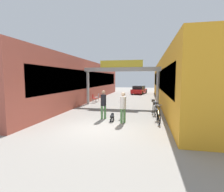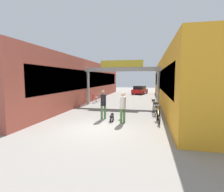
# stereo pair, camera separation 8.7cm
# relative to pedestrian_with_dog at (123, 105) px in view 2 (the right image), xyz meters

# --- Properties ---
(ground_plane) EXTENTS (80.00, 80.00, 0.00)m
(ground_plane) POSITION_rel_pedestrian_with_dog_xyz_m (-1.11, -1.30, -1.02)
(ground_plane) COLOR gray
(storefront_left) EXTENTS (3.00, 26.00, 4.38)m
(storefront_left) POSITION_rel_pedestrian_with_dog_xyz_m (-6.20, 9.70, 1.18)
(storefront_left) COLOR #B25142
(storefront_left) RESTS_ON ground_plane
(storefront_right) EXTENTS (3.00, 26.00, 4.38)m
(storefront_right) POSITION_rel_pedestrian_with_dog_xyz_m (3.98, 9.70, 1.18)
(storefront_right) COLOR gold
(storefront_right) RESTS_ON ground_plane
(arcade_sign_gateway) EXTENTS (7.40, 0.47, 4.20)m
(arcade_sign_gateway) POSITION_rel_pedestrian_with_dog_xyz_m (-1.11, 6.64, 1.97)
(arcade_sign_gateway) COLOR #B2B2B2
(arcade_sign_gateway) RESTS_ON ground_plane
(pedestrian_with_dog) EXTENTS (0.47, 0.47, 1.77)m
(pedestrian_with_dog) POSITION_rel_pedestrian_with_dog_xyz_m (0.00, 0.00, 0.00)
(pedestrian_with_dog) COLOR #4C7F47
(pedestrian_with_dog) RESTS_ON ground_plane
(pedestrian_companion) EXTENTS (0.48, 0.48, 1.81)m
(pedestrian_companion) POSITION_rel_pedestrian_with_dog_xyz_m (-1.34, 0.73, 0.03)
(pedestrian_companion) COLOR #4C7F47
(pedestrian_companion) RESTS_ON ground_plane
(dog_on_leash) EXTENTS (0.30, 0.64, 0.46)m
(dog_on_leash) POSITION_rel_pedestrian_with_dog_xyz_m (-0.69, 0.29, -0.73)
(dog_on_leash) COLOR black
(dog_on_leash) RESTS_ON ground_plane
(bicycle_orange_nearest) EXTENTS (0.46, 1.69, 0.98)m
(bicycle_orange_nearest) POSITION_rel_pedestrian_with_dog_xyz_m (1.99, 0.66, -0.58)
(bicycle_orange_nearest) COLOR black
(bicycle_orange_nearest) RESTS_ON ground_plane
(bicycle_blue_second) EXTENTS (0.47, 1.67, 0.98)m
(bicycle_blue_second) POSITION_rel_pedestrian_with_dog_xyz_m (1.95, 2.14, -0.58)
(bicycle_blue_second) COLOR black
(bicycle_blue_second) RESTS_ON ground_plane
(bicycle_silver_third) EXTENTS (0.46, 1.69, 0.98)m
(bicycle_silver_third) POSITION_rel_pedestrian_with_dog_xyz_m (1.77, 3.66, -0.58)
(bicycle_silver_third) COLOR black
(bicycle_silver_third) RESTS_ON ground_plane
(bollard_post_metal) EXTENTS (0.10, 0.10, 1.03)m
(bollard_post_metal) POSITION_rel_pedestrian_with_dog_xyz_m (-0.25, 1.19, -0.50)
(bollard_post_metal) COLOR gray
(bollard_post_metal) RESTS_ON ground_plane
(cafe_chair_red_nearer) EXTENTS (0.42, 0.42, 0.89)m
(cafe_chair_red_nearer) POSITION_rel_pedestrian_with_dog_xyz_m (-4.15, 7.57, -0.48)
(cafe_chair_red_nearer) COLOR gray
(cafe_chair_red_nearer) RESTS_ON ground_plane
(cafe_chair_aluminium_farther) EXTENTS (0.53, 0.53, 0.89)m
(cafe_chair_aluminium_farther) POSITION_rel_pedestrian_with_dog_xyz_m (-4.05, 8.70, -0.48)
(cafe_chair_aluminium_farther) COLOR gray
(cafe_chair_aluminium_farther) RESTS_ON ground_plane
(parked_car_red) EXTENTS (2.52, 4.27, 1.33)m
(parked_car_red) POSITION_rel_pedestrian_with_dog_xyz_m (-0.05, 18.98, -0.37)
(parked_car_red) COLOR red
(parked_car_red) RESTS_ON ground_plane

